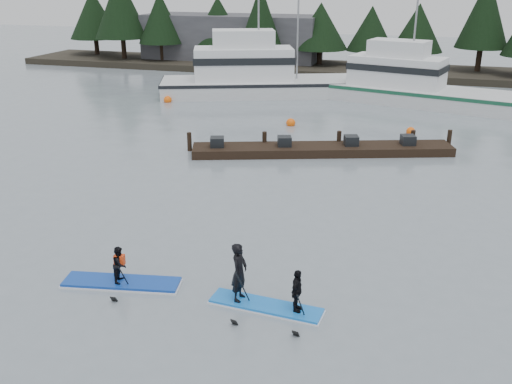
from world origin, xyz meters
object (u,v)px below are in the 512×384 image
(floating_dock, at_px, (322,150))
(paddleboard_solo, at_px, (121,275))
(fishing_boat_large, at_px, (262,85))
(fishing_boat_medium, at_px, (413,94))
(paddleboard_duo, at_px, (262,286))

(floating_dock, distance_m, paddleboard_solo, 15.51)
(floating_dock, bearing_deg, fishing_boat_large, 98.48)
(fishing_boat_medium, relative_size, paddleboard_duo, 4.69)
(floating_dock, height_order, paddleboard_duo, paddleboard_duo)
(floating_dock, distance_m, paddleboard_duo, 15.17)
(fishing_boat_large, distance_m, floating_dock, 16.12)
(floating_dock, bearing_deg, paddleboard_duo, -104.80)
(fishing_boat_medium, bearing_deg, fishing_boat_large, -165.03)
(paddleboard_solo, xyz_separation_m, paddleboard_duo, (4.43, 0.02, 0.33))
(floating_dock, bearing_deg, paddleboard_solo, -121.36)
(fishing_boat_large, distance_m, fishing_boat_medium, 11.41)
(fishing_boat_large, bearing_deg, paddleboard_solo, -102.80)
(fishing_boat_large, relative_size, floating_dock, 1.26)
(fishing_boat_large, height_order, paddleboard_duo, fishing_boat_large)
(floating_dock, xyz_separation_m, paddleboard_duo, (1.08, -15.12, 0.44))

